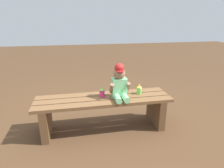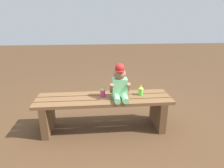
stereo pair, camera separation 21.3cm
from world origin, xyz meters
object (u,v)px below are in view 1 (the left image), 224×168
(park_bench, at_px, (104,107))
(sippy_cup_left, at_px, (102,92))
(child_figure, at_px, (120,83))
(sippy_cup_right, at_px, (139,89))

(park_bench, relative_size, sippy_cup_left, 12.70)
(child_figure, bearing_deg, park_bench, 169.86)
(sippy_cup_left, relative_size, sippy_cup_right, 1.00)
(sippy_cup_left, distance_m, sippy_cup_right, 0.46)
(child_figure, distance_m, sippy_cup_left, 0.24)
(sippy_cup_left, bearing_deg, child_figure, -19.63)
(child_figure, distance_m, sippy_cup_right, 0.30)
(sippy_cup_right, bearing_deg, sippy_cup_left, 180.00)
(sippy_cup_left, bearing_deg, sippy_cup_right, 0.00)
(park_bench, distance_m, sippy_cup_right, 0.48)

